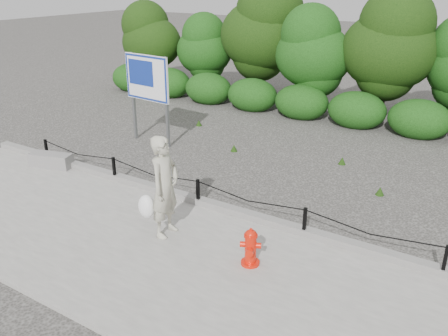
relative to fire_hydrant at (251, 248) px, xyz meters
name	(u,v)px	position (x,y,z in m)	size (l,w,h in m)	color
ground	(198,208)	(-2.10, 1.41, -0.42)	(90.00, 90.00, 0.00)	#2D2B28
sidewalk	(137,247)	(-2.10, -0.59, -0.38)	(14.00, 4.00, 0.08)	gray
curb	(199,201)	(-2.10, 1.46, -0.27)	(14.00, 0.22, 0.14)	slate
chain_barrier	(198,189)	(-2.10, 1.41, 0.04)	(10.06, 0.06, 0.60)	black
treeline	(383,46)	(-0.80, 10.36, 2.11)	(20.30, 3.77, 4.67)	black
fire_hydrant	(251,248)	(0.00, 0.00, 0.00)	(0.43, 0.43, 0.70)	red
pedestrian	(164,188)	(-1.92, 0.06, 0.63)	(0.80, 0.77, 2.00)	#B0AE97
concrete_block	(51,160)	(-6.64, 1.16, -0.15)	(1.13, 0.40, 0.36)	slate
advertising_sign	(147,82)	(-5.84, 4.19, 1.45)	(1.66, 0.26, 2.65)	slate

